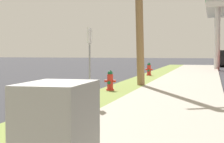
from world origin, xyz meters
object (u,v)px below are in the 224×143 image
Objects in this scene: street_sign_post at (90,49)px; car_tan_by_far_pump at (224,58)px; fire_hydrant_second at (110,82)px; fire_hydrant_third at (149,70)px.

street_sign_post is 35.12m from car_tan_by_far_pump.
fire_hydrant_third is at bearing 89.68° from fire_hydrant_second.
fire_hydrant_second is at bearing 94.93° from street_sign_post.
street_sign_post is 0.47× the size of car_tan_by_far_pump.
fire_hydrant_second is 9.45m from fire_hydrant_third.
car_tan_by_far_pump is (4.51, 34.81, -0.91)m from street_sign_post.
car_tan_by_far_pump is at bearing 81.14° from fire_hydrant_second.
fire_hydrant_third is at bearing -102.50° from car_tan_by_far_pump.
fire_hydrant_third is (0.05, 9.45, 0.00)m from fire_hydrant_second.
street_sign_post is at bearing -85.07° from fire_hydrant_second.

